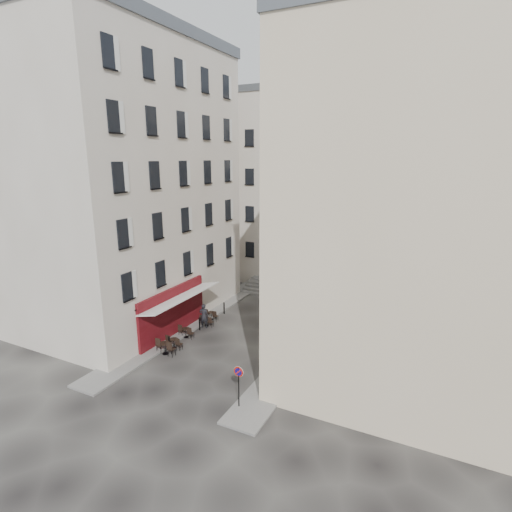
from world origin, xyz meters
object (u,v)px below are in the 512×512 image
Objects in this scene: bistro_table_a at (166,347)px; bistro_table_b at (174,342)px; pedestrian at (204,316)px; no_parking_sign at (239,379)px.

bistro_table_a reaches higher than bistro_table_b.
bistro_table_b is 3.71m from pedestrian.
bistro_table_b is at bearing 89.98° from bistro_table_a.
bistro_table_a is 4.57m from pedestrian.
no_parking_sign reaches higher than pedestrian.
bistro_table_a is 0.76× the size of pedestrian.
bistro_table_a is at bearing 160.52° from no_parking_sign.
bistro_table_a is at bearing -90.02° from bistro_table_b.
pedestrian is (-0.10, 4.55, 0.42)m from bistro_table_a.
no_parking_sign reaches higher than bistro_table_a.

